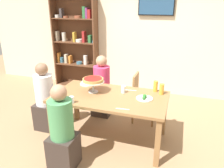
# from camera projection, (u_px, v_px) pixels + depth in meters

# --- Properties ---
(ground_plane) EXTENTS (12.00, 12.00, 0.00)m
(ground_plane) POSITION_uv_depth(u_px,v_px,m) (110.00, 138.00, 3.52)
(ground_plane) COLOR #9E7A56
(rear_partition) EXTENTS (8.00, 0.12, 2.80)m
(rear_partition) POSITION_uv_depth(u_px,v_px,m) (141.00, 32.00, 4.98)
(rear_partition) COLOR beige
(rear_partition) RESTS_ON ground_plane
(dining_table) EXTENTS (1.68, 0.92, 0.74)m
(dining_table) POSITION_uv_depth(u_px,v_px,m) (110.00, 101.00, 3.29)
(dining_table) COLOR olive
(dining_table) RESTS_ON ground_plane
(bookshelf) EXTENTS (1.10, 0.30, 2.21)m
(bookshelf) POSITION_uv_depth(u_px,v_px,m) (76.00, 41.00, 5.36)
(bookshelf) COLOR brown
(bookshelf) RESTS_ON ground_plane
(television) EXTENTS (0.75, 0.05, 0.42)m
(television) POSITION_uv_depth(u_px,v_px,m) (156.00, 5.00, 4.60)
(television) COLOR black
(diner_head_west) EXTENTS (0.34, 0.34, 1.15)m
(diner_head_west) POSITION_uv_depth(u_px,v_px,m) (45.00, 101.00, 3.66)
(diner_head_west) COLOR #382D28
(diner_head_west) RESTS_ON ground_plane
(diner_far_left) EXTENTS (0.34, 0.34, 1.15)m
(diner_far_left) POSITION_uv_depth(u_px,v_px,m) (102.00, 90.00, 4.11)
(diner_far_left) COLOR #382D28
(diner_far_left) RESTS_ON ground_plane
(diner_near_left) EXTENTS (0.34, 0.34, 1.15)m
(diner_near_left) POSITION_uv_depth(u_px,v_px,m) (62.00, 134.00, 2.77)
(diner_near_left) COLOR #382D28
(diner_near_left) RESTS_ON ground_plane
(chair_far_right) EXTENTS (0.40, 0.40, 0.87)m
(chair_far_right) POSITION_uv_depth(u_px,v_px,m) (141.00, 95.00, 3.90)
(chair_far_right) COLOR olive
(chair_far_right) RESTS_ON ground_plane
(deep_dish_pizza_stand) EXTENTS (0.34, 0.34, 0.22)m
(deep_dish_pizza_stand) POSITION_uv_depth(u_px,v_px,m) (93.00, 81.00, 3.33)
(deep_dish_pizza_stand) COLOR silver
(deep_dish_pizza_stand) RESTS_ON dining_table
(salad_plate_near_diner) EXTENTS (0.24, 0.24, 0.07)m
(salad_plate_near_diner) POSITION_uv_depth(u_px,v_px,m) (144.00, 98.00, 3.14)
(salad_plate_near_diner) COLOR white
(salad_plate_near_diner) RESTS_ON dining_table
(salad_plate_far_diner) EXTENTS (0.24, 0.24, 0.07)m
(salad_plate_far_diner) POSITION_uv_depth(u_px,v_px,m) (87.00, 83.00, 3.70)
(salad_plate_far_diner) COLOR white
(salad_plate_far_diner) RESTS_ON dining_table
(beer_glass_amber_tall) EXTENTS (0.07, 0.07, 0.16)m
(beer_glass_amber_tall) POSITION_uv_depth(u_px,v_px,m) (162.00, 89.00, 3.28)
(beer_glass_amber_tall) COLOR gold
(beer_glass_amber_tall) RESTS_ON dining_table
(beer_glass_amber_short) EXTENTS (0.07, 0.07, 0.17)m
(beer_glass_amber_short) POSITION_uv_depth(u_px,v_px,m) (156.00, 86.00, 3.39)
(beer_glass_amber_short) COLOR gold
(beer_glass_amber_short) RESTS_ON dining_table
(water_glass_clear_near) EXTENTS (0.07, 0.07, 0.09)m
(water_glass_clear_near) POSITION_uv_depth(u_px,v_px,m) (71.00, 100.00, 3.01)
(water_glass_clear_near) COLOR white
(water_glass_clear_near) RESTS_ON dining_table
(water_glass_clear_far) EXTENTS (0.07, 0.07, 0.11)m
(water_glass_clear_far) POSITION_uv_depth(u_px,v_px,m) (123.00, 89.00, 3.34)
(water_glass_clear_far) COLOR white
(water_glass_clear_far) RESTS_ON dining_table
(cutlery_fork_near) EXTENTS (0.18, 0.03, 0.00)m
(cutlery_fork_near) POSITION_uv_depth(u_px,v_px,m) (123.00, 109.00, 2.86)
(cutlery_fork_near) COLOR silver
(cutlery_fork_near) RESTS_ON dining_table
(cutlery_knife_near) EXTENTS (0.18, 0.03, 0.00)m
(cutlery_knife_near) POSITION_uv_depth(u_px,v_px,m) (131.00, 90.00, 3.45)
(cutlery_knife_near) COLOR silver
(cutlery_knife_near) RESTS_ON dining_table
(cutlery_fork_far) EXTENTS (0.18, 0.02, 0.00)m
(cutlery_fork_far) POSITION_uv_depth(u_px,v_px,m) (56.00, 97.00, 3.21)
(cutlery_fork_far) COLOR silver
(cutlery_fork_far) RESTS_ON dining_table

